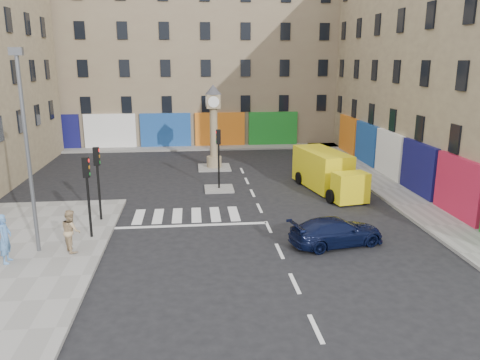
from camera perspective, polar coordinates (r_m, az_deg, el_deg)
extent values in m
plane|color=black|center=(22.23, 3.88, -6.63)|extent=(120.00, 120.00, 0.00)
cube|color=gray|center=(21.36, -25.96, -8.84)|extent=(7.00, 16.00, 0.15)
cube|color=gray|center=(33.76, 15.65, 0.40)|extent=(2.60, 30.00, 0.15)
cube|color=gray|center=(43.34, -6.36, 3.92)|extent=(32.00, 2.40, 0.15)
cube|color=gray|center=(29.55, -2.57, -1.08)|extent=(1.80, 1.80, 0.12)
cube|color=gray|center=(35.35, -3.16, 1.53)|extent=(2.40, 2.40, 0.12)
cube|color=tan|center=(35.66, 26.27, 13.08)|extent=(10.00, 30.00, 16.00)
cube|color=#847458|center=(48.41, -6.62, 15.05)|extent=(32.00, 10.00, 17.00)
cylinder|color=black|center=(22.10, -17.90, -3.20)|extent=(0.12, 0.12, 2.80)
cube|color=black|center=(21.63, -18.28, 1.47)|extent=(0.28, 0.22, 0.90)
cylinder|color=black|center=(24.35, -16.79, -1.49)|extent=(0.12, 0.12, 2.80)
cube|color=black|center=(23.92, -17.11, 2.77)|extent=(0.28, 0.22, 0.90)
cylinder|color=black|center=(29.19, -2.60, 1.68)|extent=(0.12, 0.12, 2.80)
cube|color=black|center=(28.83, -2.65, 5.26)|extent=(0.28, 0.22, 0.90)
cylinder|color=#595B60|center=(20.66, -24.39, 2.45)|extent=(0.16, 0.16, 8.00)
cube|color=#595B60|center=(20.30, -25.65, 13.96)|extent=(0.50, 0.25, 0.30)
cylinder|color=tan|center=(35.25, -3.17, 2.26)|extent=(1.10, 1.10, 0.80)
cylinder|color=tan|center=(34.85, -3.22, 5.79)|extent=(0.56, 0.56, 3.60)
cube|color=tan|center=(34.57, -3.28, 9.56)|extent=(1.00, 1.00, 1.00)
cylinder|color=white|center=(34.06, -3.23, 9.49)|extent=(0.80, 0.06, 0.80)
cone|color=#333338|center=(34.51, -3.30, 10.97)|extent=(1.20, 1.20, 0.70)
imported|color=black|center=(21.23, 11.67, -6.17)|extent=(4.52, 2.59, 1.23)
cube|color=yellow|center=(30.21, 9.95, 1.40)|extent=(2.87, 5.10, 2.31)
cube|color=yellow|center=(27.21, 13.30, -0.89)|extent=(2.10, 1.54, 1.70)
cube|color=black|center=(27.07, 13.40, -0.10)|extent=(1.84, 1.20, 0.70)
cylinder|color=black|center=(27.23, 10.98, -1.97)|extent=(0.40, 0.83, 0.80)
cylinder|color=black|center=(28.19, 14.60, -1.60)|extent=(0.40, 0.83, 0.80)
cylinder|color=black|center=(31.05, 7.24, 0.24)|extent=(0.40, 0.83, 0.80)
cylinder|color=black|center=(31.90, 10.54, 0.49)|extent=(0.40, 0.83, 0.80)
imported|color=#5587C3|center=(20.76, -26.74, -6.38)|extent=(0.51, 0.75, 2.01)
imported|color=tan|center=(20.90, -19.91, -5.82)|extent=(1.03, 1.10, 1.81)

